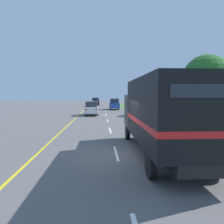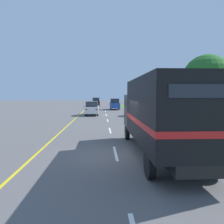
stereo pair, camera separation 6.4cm
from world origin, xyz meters
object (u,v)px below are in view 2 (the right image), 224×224
roadside_tree_near (207,78)px  horse_trailer_truck (162,113)px  lead_car_blue_ahead (115,104)px  delineator_post (191,136)px  lead_car_black_ahead (96,102)px  lead_car_white (92,108)px  roadside_tree_mid (168,86)px  highway_sign (184,105)px

roadside_tree_near → horse_trailer_truck: bearing=-124.0°
lead_car_blue_ahead → delineator_post: lead_car_blue_ahead is taller
lead_car_black_ahead → lead_car_white: bearing=-90.0°
lead_car_white → roadside_tree_mid: (10.37, 0.03, 2.97)m
roadside_tree_near → roadside_tree_mid: bearing=95.0°
lead_car_blue_ahead → roadside_tree_near: 21.98m
highway_sign → lead_car_blue_ahead: bearing=99.1°
lead_car_white → lead_car_black_ahead: lead_car_black_ahead is taller
lead_car_white → highway_sign: (7.62, -13.15, 1.04)m
roadside_tree_mid → delineator_post: 18.95m
highway_sign → roadside_tree_mid: (2.75, 13.18, 1.92)m
horse_trailer_truck → delineator_post: bearing=42.4°
highway_sign → delineator_post: bearing=-106.5°
lead_car_black_ahead → roadside_tree_near: bearing=-70.7°
lead_car_black_ahead → highway_sign: (7.63, -35.78, 0.96)m
lead_car_blue_ahead → delineator_post: (2.42, -29.16, -0.52)m
lead_car_white → delineator_post: bearing=-71.2°
horse_trailer_truck → lead_car_black_ahead: size_ratio=2.13×
highway_sign → delineator_post: highway_sign is taller
lead_car_white → lead_car_black_ahead: (-0.01, 22.63, 0.09)m
highway_sign → roadside_tree_near: size_ratio=0.47×
lead_car_blue_ahead → roadside_tree_mid: (6.64, -11.01, 2.89)m
highway_sign → horse_trailer_truck: bearing=-117.8°
highway_sign → roadside_tree_near: bearing=46.6°
roadside_tree_mid → lead_car_blue_ahead: bearing=121.1°
lead_car_white → roadside_tree_mid: size_ratio=0.70×
lead_car_blue_ahead → highway_sign: 24.52m
horse_trailer_truck → lead_car_white: bearing=101.0°
roadside_tree_near → delineator_post: bearing=-120.0°
lead_car_white → lead_car_blue_ahead: bearing=71.3°
roadside_tree_near → delineator_post: (-5.05, -8.75, -3.80)m
horse_trailer_truck → delineator_post: size_ratio=8.92×
horse_trailer_truck → lead_car_blue_ahead: horse_trailer_truck is taller
roadside_tree_near → delineator_post: roadside_tree_near is taller
highway_sign → roadside_tree_mid: size_ratio=0.50×
horse_trailer_truck → roadside_tree_mid: roadside_tree_mid is taller
lead_car_blue_ahead → lead_car_black_ahead: lead_car_black_ahead is taller
roadside_tree_mid → delineator_post: bearing=-103.1°
horse_trailer_truck → highway_sign: horse_trailer_truck is taller
horse_trailer_truck → delineator_post: (2.23, 2.03, -1.44)m
lead_car_white → lead_car_black_ahead: size_ratio=1.09×
lead_car_black_ahead → delineator_post: bearing=-81.4°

